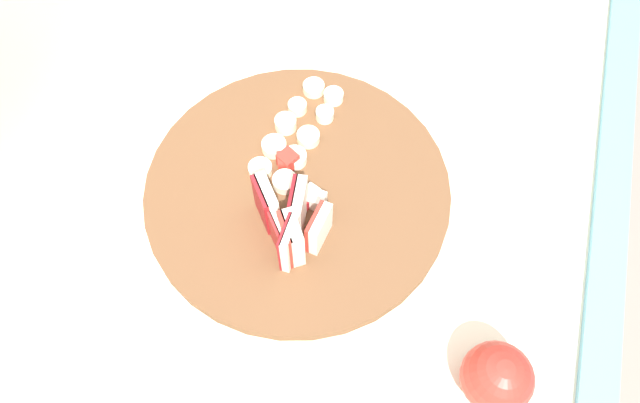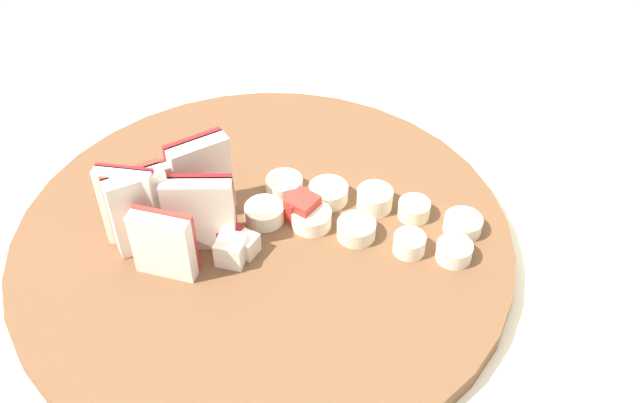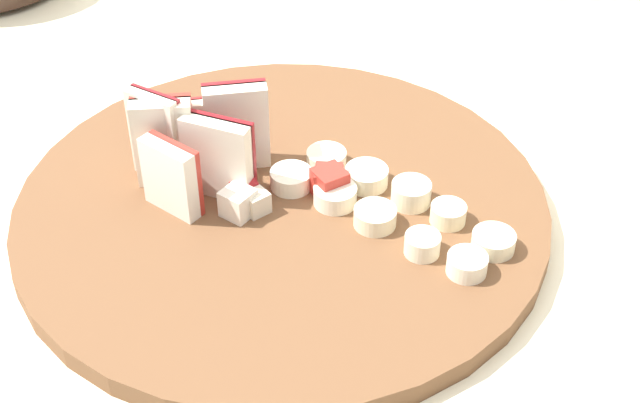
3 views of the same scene
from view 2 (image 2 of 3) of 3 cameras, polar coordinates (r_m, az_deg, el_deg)
The scene contains 5 objects.
tile_backsplash at distance 0.87m, azimuth -1.38°, elevation 2.32°, with size 2.40×0.04×1.41m, color silver.
cutting_board at distance 0.52m, azimuth -4.46°, elevation -3.08°, with size 0.35×0.35×0.01m, color brown.
apple_wedge_fan at distance 0.50m, azimuth -11.73°, elevation -0.31°, with size 0.09×0.09×0.06m.
apple_dice_pile at distance 0.51m, azimuth -4.10°, elevation -1.91°, with size 0.07×0.07×0.02m.
banana_slice_rows at distance 0.52m, azimuth 3.01°, elevation -1.01°, with size 0.17×0.08×0.02m.
Camera 2 is at (0.11, -0.31, 1.27)m, focal length 40.98 mm.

